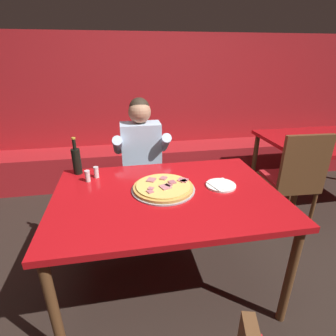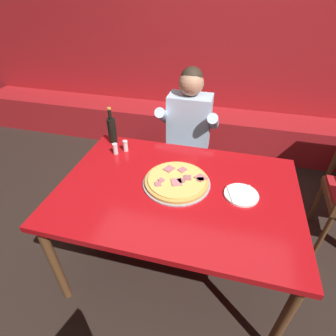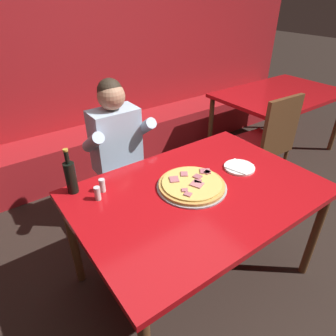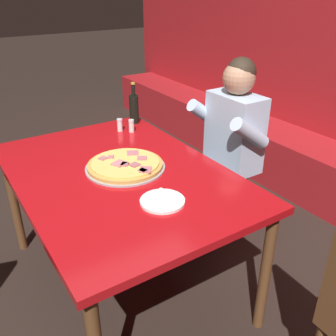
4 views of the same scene
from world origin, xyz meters
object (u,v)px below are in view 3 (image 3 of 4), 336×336
object	(u,v)px
main_dining_table	(198,199)
plate_white_paper	(239,167)
background_dining_table	(280,99)
diner_seated_blue_shirt	(121,152)
dining_chair_side_aisle	(268,138)
beer_bottle	(71,176)
shaker_red_pepper_flakes	(98,194)
shaker_black_pepper	(102,186)
pizza	(192,185)

from	to	relation	value
main_dining_table	plate_white_paper	world-z (taller)	plate_white_paper
background_dining_table	diner_seated_blue_shirt	bearing A→B (deg)	-177.94
dining_chair_side_aisle	diner_seated_blue_shirt	bearing A→B (deg)	164.83
beer_bottle	shaker_red_pepper_flakes	distance (m)	0.20
dining_chair_side_aisle	background_dining_table	size ratio (longest dim) A/B	0.69
shaker_black_pepper	background_dining_table	world-z (taller)	shaker_black_pepper
plate_white_paper	shaker_red_pepper_flakes	size ratio (longest dim) A/B	2.44
main_dining_table	plate_white_paper	bearing A→B (deg)	4.61
main_dining_table	shaker_black_pepper	distance (m)	0.60
plate_white_paper	beer_bottle	world-z (taller)	beer_bottle
diner_seated_blue_shirt	background_dining_table	bearing A→B (deg)	2.06
shaker_red_pepper_flakes	background_dining_table	world-z (taller)	shaker_red_pepper_flakes
diner_seated_blue_shirt	background_dining_table	world-z (taller)	diner_seated_blue_shirt
plate_white_paper	shaker_black_pepper	xyz separation A→B (m)	(-0.87, 0.30, 0.03)
beer_bottle	dining_chair_side_aisle	bearing A→B (deg)	0.52
dining_chair_side_aisle	shaker_black_pepper	bearing A→B (deg)	-176.14
plate_white_paper	dining_chair_side_aisle	bearing A→B (deg)	25.26
plate_white_paper	shaker_red_pepper_flakes	world-z (taller)	shaker_red_pepper_flakes
plate_white_paper	diner_seated_blue_shirt	distance (m)	0.94
main_dining_table	dining_chair_side_aisle	xyz separation A→B (m)	(1.29, 0.45, -0.12)
beer_bottle	background_dining_table	world-z (taller)	beer_bottle
pizza	shaker_red_pepper_flakes	distance (m)	0.57
shaker_black_pepper	main_dining_table	bearing A→B (deg)	-34.89
plate_white_paper	diner_seated_blue_shirt	bearing A→B (deg)	121.47
main_dining_table	diner_seated_blue_shirt	xyz separation A→B (m)	(-0.10, 0.83, -0.00)
diner_seated_blue_shirt	plate_white_paper	bearing A→B (deg)	-58.53
pizza	beer_bottle	bearing A→B (deg)	147.68
diner_seated_blue_shirt	main_dining_table	bearing A→B (deg)	-83.40
plate_white_paper	shaker_red_pepper_flakes	bearing A→B (deg)	165.24
pizza	shaker_black_pepper	size ratio (longest dim) A/B	5.07
main_dining_table	dining_chair_side_aisle	world-z (taller)	dining_chair_side_aisle
main_dining_table	shaker_red_pepper_flakes	xyz separation A→B (m)	(-0.54, 0.28, 0.11)
plate_white_paper	dining_chair_side_aisle	size ratio (longest dim) A/B	0.21
beer_bottle	shaker_black_pepper	size ratio (longest dim) A/B	3.40
plate_white_paper	diner_seated_blue_shirt	size ratio (longest dim) A/B	0.16
beer_bottle	diner_seated_blue_shirt	distance (m)	0.69
main_dining_table	diner_seated_blue_shirt	world-z (taller)	diner_seated_blue_shirt
beer_bottle	diner_seated_blue_shirt	xyz separation A→B (m)	(0.53, 0.39, -0.18)
dining_chair_side_aisle	background_dining_table	bearing A→B (deg)	30.77
shaker_red_pepper_flakes	diner_seated_blue_shirt	size ratio (longest dim) A/B	0.07
shaker_red_pepper_flakes	background_dining_table	bearing A→B (deg)	13.69
shaker_black_pepper	background_dining_table	bearing A→B (deg)	12.74
plate_white_paper	diner_seated_blue_shirt	xyz separation A→B (m)	(-0.49, 0.80, -0.08)
beer_bottle	background_dining_table	size ratio (longest dim) A/B	0.20
pizza	plate_white_paper	size ratio (longest dim) A/B	2.08
main_dining_table	shaker_black_pepper	size ratio (longest dim) A/B	17.49
beer_bottle	diner_seated_blue_shirt	size ratio (longest dim) A/B	0.23
main_dining_table	background_dining_table	size ratio (longest dim) A/B	1.01
plate_white_paper	beer_bottle	distance (m)	1.10
main_dining_table	pizza	bearing A→B (deg)	107.60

